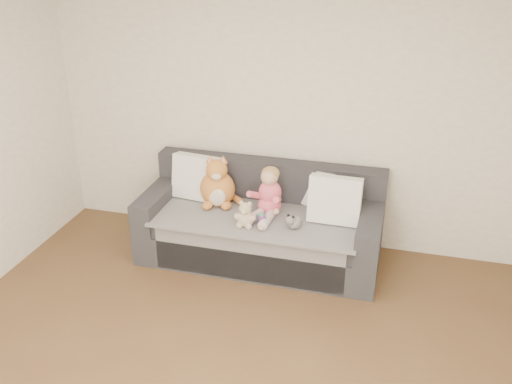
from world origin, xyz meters
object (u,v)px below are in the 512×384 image
toddler (268,196)px  sippy_cup (262,218)px  sofa (261,226)px  teddy_bear (245,216)px  plush_cat (218,186)px

toddler → sippy_cup: size_ratio=3.66×
toddler → sofa: bearing=153.0°
sippy_cup → teddy_bear: bearing=-157.9°
sofa → teddy_bear: (-0.06, -0.33, 0.26)m
sofa → toddler: (0.08, -0.06, 0.36)m
plush_cat → sippy_cup: size_ratio=3.92×
sofa → sippy_cup: sofa is taller
sofa → plush_cat: plush_cat is taller
sofa → sippy_cup: (0.07, -0.27, 0.23)m
plush_cat → sippy_cup: bearing=-45.4°
teddy_bear → toddler: bearing=64.1°
sofa → toddler: 0.37m
toddler → teddy_bear: bearing=-106.2°
toddler → sippy_cup: (-0.00, -0.21, -0.13)m
plush_cat → teddy_bear: (0.37, -0.36, -0.09)m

